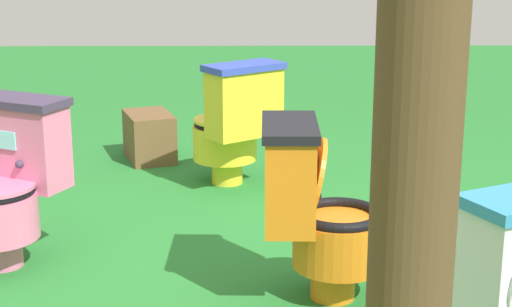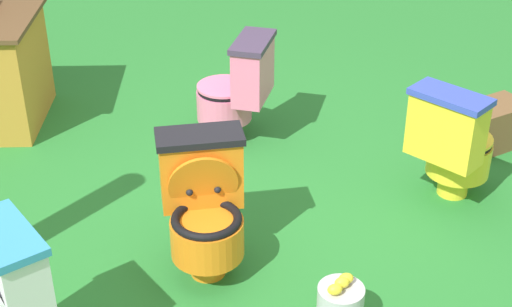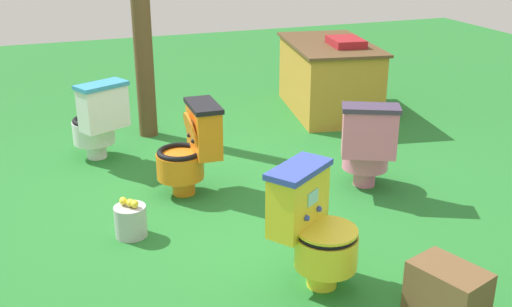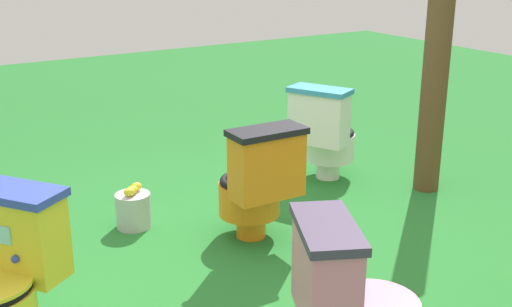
# 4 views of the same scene
# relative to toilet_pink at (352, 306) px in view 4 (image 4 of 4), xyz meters

# --- Properties ---
(ground) EXTENTS (14.00, 14.00, 0.00)m
(ground) POSITION_rel_toilet_pink_xyz_m (-0.17, -1.04, -0.37)
(ground) COLOR #26752D
(toilet_pink) EXTENTS (0.62, 0.57, 0.73)m
(toilet_pink) POSITION_rel_toilet_pink_xyz_m (0.00, 0.00, 0.00)
(toilet_pink) COLOR pink
(toilet_pink) RESTS_ON ground
(toilet_yellow) EXTENTS (0.63, 0.61, 0.73)m
(toilet_yellow) POSITION_rel_toilet_pink_xyz_m (1.09, -0.98, 0.00)
(toilet_yellow) COLOR yellow
(toilet_yellow) RESTS_ON ground
(toilet_white) EXTENTS (0.62, 0.58, 0.73)m
(toilet_white) POSITION_rel_toilet_pink_xyz_m (-1.37, -1.92, 0.00)
(toilet_white) COLOR white
(toilet_white) RESTS_ON ground
(toilet_orange) EXTENTS (0.44, 0.50, 0.73)m
(toilet_orange) POSITION_rel_toilet_pink_xyz_m (-0.40, -1.32, 0.00)
(toilet_orange) COLOR orange
(toilet_orange) RESTS_ON ground
(wooden_post) EXTENTS (0.18, 0.18, 1.69)m
(wooden_post) POSITION_rel_toilet_pink_xyz_m (-1.89, -1.39, 0.47)
(wooden_post) COLOR brown
(wooden_post) RESTS_ON ground
(lemon_bucket) EXTENTS (0.22, 0.22, 0.28)m
(lemon_bucket) POSITION_rel_toilet_pink_xyz_m (0.15, -1.90, -0.25)
(lemon_bucket) COLOR #B7B7BF
(lemon_bucket) RESTS_ON ground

